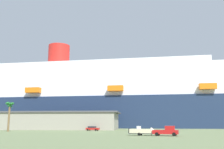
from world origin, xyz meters
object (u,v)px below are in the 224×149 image
object	(u,v)px
pickup_truck	(167,131)
parked_car_red_hatchback	(92,128)
cruise_ship	(126,101)
palm_tree	(10,108)
small_boat_on_trailer	(144,131)

from	to	relation	value
pickup_truck	parked_car_red_hatchback	bearing A→B (deg)	127.46
cruise_ship	parked_car_red_hatchback	size ratio (longest dim) A/B	60.99
cruise_ship	pickup_truck	size ratio (longest dim) A/B	52.21
palm_tree	pickup_truck	bearing A→B (deg)	-20.64
parked_car_red_hatchback	small_boat_on_trailer	bearing A→B (deg)	-57.85
pickup_truck	small_boat_on_trailer	bearing A→B (deg)	170.55
pickup_truck	small_boat_on_trailer	size ratio (longest dim) A/B	0.82
small_boat_on_trailer	parked_car_red_hatchback	size ratio (longest dim) A/B	1.43
cruise_ship	small_boat_on_trailer	size ratio (longest dim) A/B	42.59
cruise_ship	small_boat_on_trailer	bearing A→B (deg)	-80.43
cruise_ship	parked_car_red_hatchback	xyz separation A→B (m)	(-5.71, -54.95, -14.43)
cruise_ship	small_boat_on_trailer	xyz separation A→B (m)	(14.75, -87.50, -14.30)
cruise_ship	palm_tree	distance (m)	76.16
pickup_truck	parked_car_red_hatchback	world-z (taller)	pickup_truck
palm_tree	parked_car_red_hatchback	xyz separation A→B (m)	(24.90, 14.38, -6.88)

